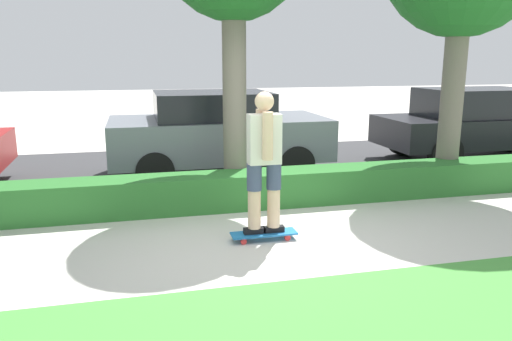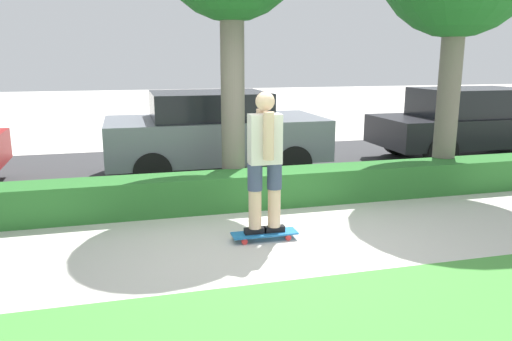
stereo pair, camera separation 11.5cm
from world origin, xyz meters
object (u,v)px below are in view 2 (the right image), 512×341
Objects in this scene: parked_car_middle at (214,132)px; skateboard at (265,234)px; skater_person at (265,159)px; parked_car_rear at (473,122)px.

skateboard is at bearing -90.85° from parked_car_middle.
parked_car_rear is (5.72, 3.68, -0.20)m from skater_person.
parked_car_rear is at bearing 32.77° from skateboard.
skateboard is at bearing -97.13° from skater_person.
parked_car_middle is 0.92× the size of parked_car_rear.
skater_person is 3.62m from parked_car_middle.
skater_person is at bearing -90.85° from parked_car_middle.
skateboard is 0.18× the size of parked_car_rear.
parked_car_middle reaches higher than skateboard.
skater_person is at bearing 82.87° from skateboard.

